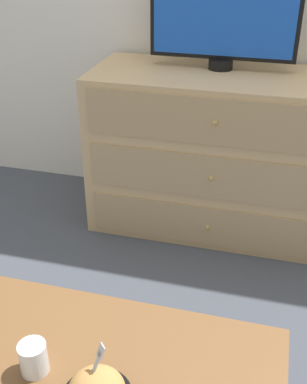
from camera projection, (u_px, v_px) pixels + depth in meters
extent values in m
plane|color=#474C56|center=(244.00, 198.00, 2.88)|extent=(12.00, 12.00, 0.00)
cube|color=tan|center=(219.00, 154.00, 2.46)|extent=(1.28, 0.54, 0.82)
cube|color=tan|center=(208.00, 227.00, 2.37)|extent=(1.18, 0.01, 0.22)
sphere|color=tan|center=(208.00, 227.00, 2.36)|extent=(0.02, 0.02, 0.02)
cube|color=tan|center=(211.00, 178.00, 2.23)|extent=(1.18, 0.01, 0.22)
sphere|color=tan|center=(211.00, 178.00, 2.22)|extent=(0.02, 0.02, 0.02)
cube|color=tan|center=(215.00, 122.00, 2.09)|extent=(1.18, 0.01, 0.22)
sphere|color=tan|center=(215.00, 123.00, 2.09)|extent=(0.02, 0.02, 0.02)
cylinder|color=black|center=(221.00, 64.00, 2.32)|extent=(0.12, 0.12, 0.05)
cube|color=black|center=(225.00, 5.00, 2.19)|extent=(0.70, 0.04, 0.49)
cube|color=blue|center=(224.00, 6.00, 2.17)|extent=(0.66, 0.01, 0.45)
cube|color=brown|center=(88.00, 381.00, 1.25)|extent=(1.00, 0.61, 0.02)
cube|color=silver|center=(92.00, 375.00, 1.15)|extent=(0.05, 0.05, 0.13)
cube|color=silver|center=(101.00, 352.00, 1.12)|extent=(0.03, 0.03, 0.03)
cylinder|color=#9E6638|center=(34.00, 363.00, 1.25)|extent=(0.07, 0.07, 0.06)
cylinder|color=white|center=(33.00, 358.00, 1.24)|extent=(0.07, 0.07, 0.09)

